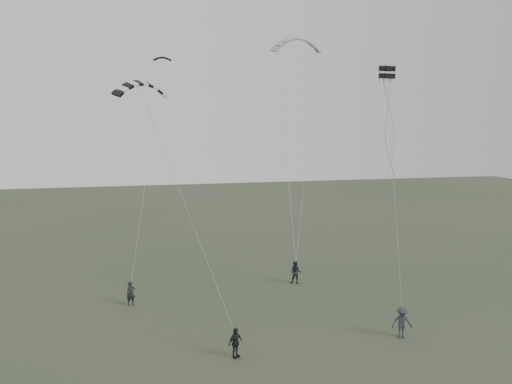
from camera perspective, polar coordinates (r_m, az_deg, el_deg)
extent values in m
plane|color=#323D27|center=(28.23, 1.11, -15.90)|extent=(140.00, 140.00, 0.00)
imported|color=black|center=(32.98, -14.11, -11.17)|extent=(0.64, 0.51, 1.53)
imported|color=black|center=(36.15, 4.56, -9.17)|extent=(1.00, 0.93, 1.65)
imported|color=black|center=(25.41, -2.37, -16.84)|extent=(0.94, 0.80, 1.51)
imported|color=#2E2E34|center=(28.51, 16.34, -14.11)|extent=(1.22, 0.86, 1.72)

